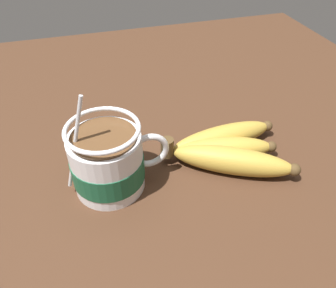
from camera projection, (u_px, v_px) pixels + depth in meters
The scene contains 3 objects.
table at pixel (159, 170), 51.92cm from camera, with size 112.58×112.58×2.78cm.
coffee_mug at pixel (108, 162), 44.74cm from camera, with size 14.59×10.06×15.41cm.
banana_bunch at pixel (226, 149), 50.52cm from camera, with size 19.93×14.34×4.43cm.
Camera 1 is at (-8.98, -36.02, 37.94)cm, focal length 35.00 mm.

